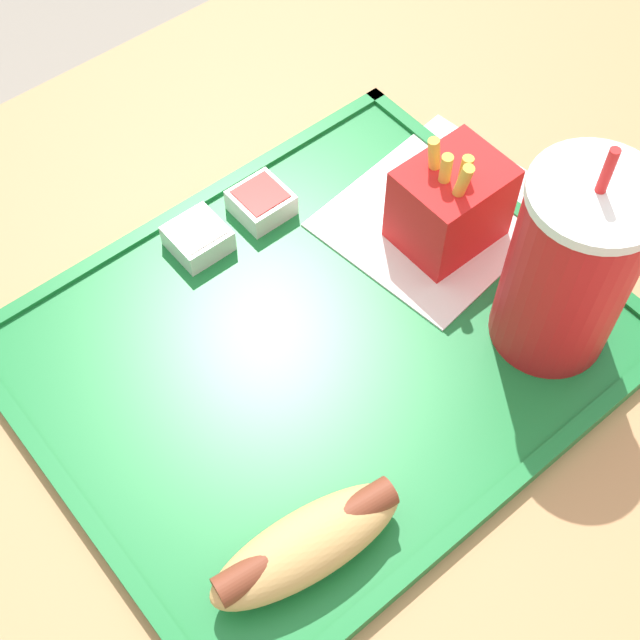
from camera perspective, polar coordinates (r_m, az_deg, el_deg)
ground_plane at (r=1.39m, az=1.12°, el=-19.04°), size 8.00×8.00×0.00m
dining_table at (r=1.02m, az=1.48°, el=-13.69°), size 1.15×0.84×0.76m
food_tray at (r=0.68m, az=-0.00°, el=-1.62°), size 0.43×0.36×0.01m
paper_napkin at (r=0.75m, az=7.69°, el=6.76°), size 0.19×0.17×0.00m
soda_cup at (r=0.64m, az=15.72°, el=3.28°), size 0.09×0.09×0.19m
hot_dog_far at (r=0.58m, az=-0.84°, el=-14.17°), size 0.14×0.06×0.04m
fries_carton at (r=0.71m, az=8.34°, el=7.36°), size 0.08×0.06×0.11m
sauce_cup_mayo at (r=0.72m, az=-7.82°, el=5.24°), size 0.04×0.04×0.02m
sauce_cup_ketchup at (r=0.74m, az=-3.78°, el=7.54°), size 0.04×0.04×0.02m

